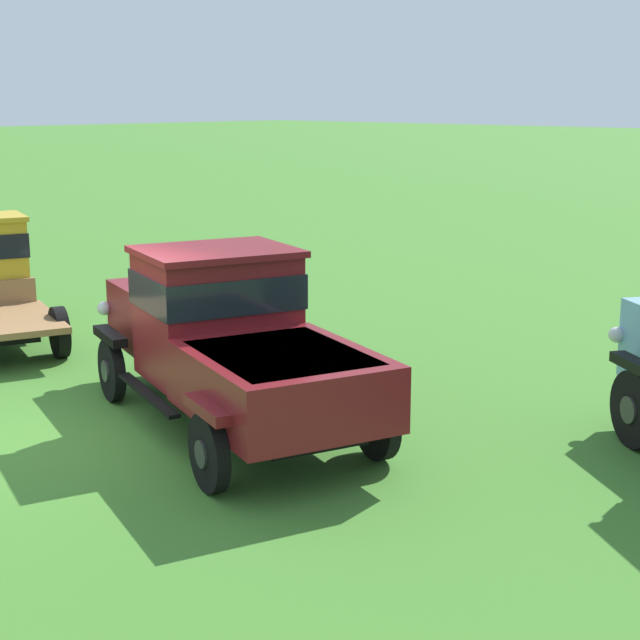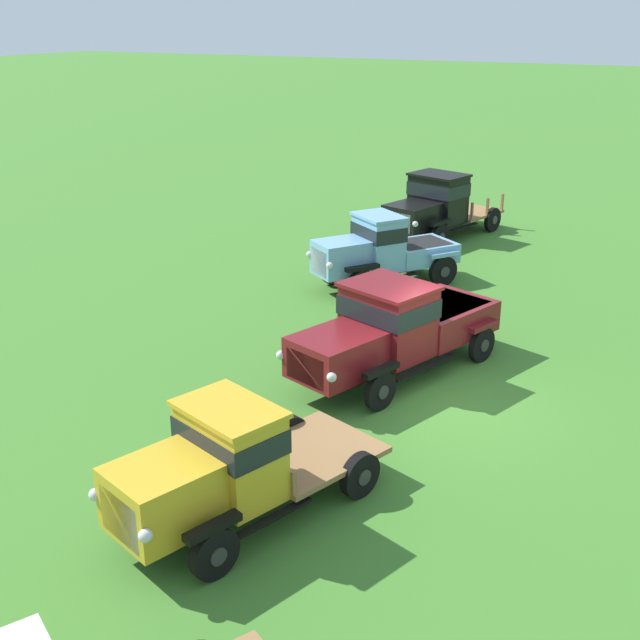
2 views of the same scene
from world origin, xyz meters
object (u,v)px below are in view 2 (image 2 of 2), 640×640
at_px(vintage_truck_midrow_center, 395,327).
at_px(vintage_truck_back_of_row, 434,205).
at_px(vintage_truck_second_in_line, 221,467).
at_px(vintage_truck_far_side, 382,250).

xyz_separation_m(vintage_truck_midrow_center, vintage_truck_back_of_row, (11.40, 3.19, 0.11)).
height_order(vintage_truck_second_in_line, vintage_truck_far_side, vintage_truck_far_side).
xyz_separation_m(vintage_truck_second_in_line, vintage_truck_back_of_row, (18.06, 3.03, 0.15)).
bearing_deg(vintage_truck_second_in_line, vintage_truck_midrow_center, -1.39).
relative_size(vintage_truck_far_side, vintage_truck_back_of_row, 0.80).
height_order(vintage_truck_midrow_center, vintage_truck_back_of_row, vintage_truck_back_of_row).
relative_size(vintage_truck_midrow_center, vintage_truck_far_side, 1.29).
bearing_deg(vintage_truck_midrow_center, vintage_truck_second_in_line, 178.61).
xyz_separation_m(vintage_truck_midrow_center, vintage_truck_far_side, (5.55, 2.70, -0.01)).
distance_m(vintage_truck_midrow_center, vintage_truck_far_side, 6.17).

